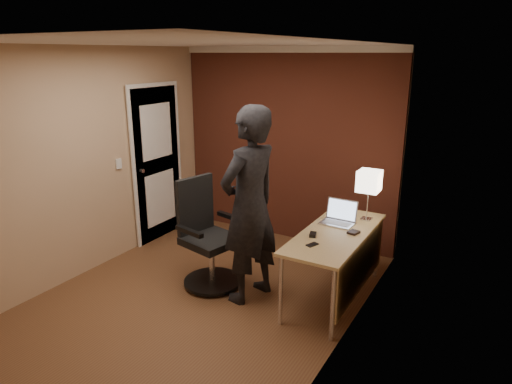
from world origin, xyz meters
TOP-DOWN VIEW (x-y plane):
  - room at (-0.27, 1.54)m, footprint 4.00×4.00m
  - desk at (1.25, 0.68)m, footprint 0.60×1.50m
  - desk_lamp at (1.34, 1.17)m, footprint 0.22×0.22m
  - laptop at (1.12, 0.95)m, footprint 0.34×0.27m
  - mouse at (1.03, 0.47)m, footprint 0.08×0.11m
  - phone at (1.11, 0.27)m, footprint 0.10×0.13m
  - wallet at (1.34, 0.73)m, footprint 0.11×0.13m
  - office_chair at (-0.12, 0.31)m, footprint 0.63×0.70m
  - person at (0.42, 0.29)m, footprint 0.62×0.81m

SIDE VIEW (x-z plane):
  - office_chair at x=-0.12m, z-range -0.07..1.08m
  - desk at x=1.25m, z-range 0.24..0.97m
  - phone at x=1.11m, z-range 0.73..0.74m
  - wallet at x=1.34m, z-range 0.73..0.75m
  - mouse at x=1.03m, z-range 0.73..0.76m
  - laptop at x=1.12m, z-range 0.68..0.91m
  - person at x=0.42m, z-range 0.00..1.97m
  - desk_lamp at x=1.34m, z-range 0.88..1.41m
  - room at x=-0.27m, z-range -0.63..3.37m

